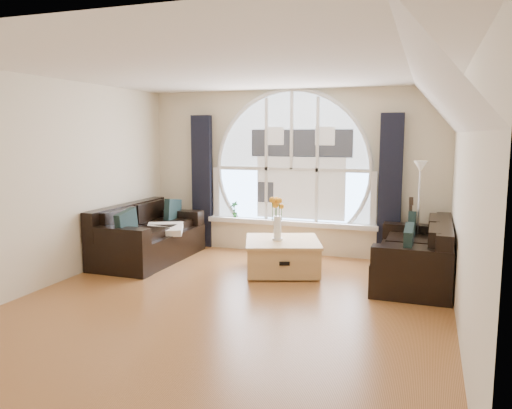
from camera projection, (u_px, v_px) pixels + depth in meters
name	position (u px, v px, depth m)	size (l,w,h in m)	color
ground	(231.00, 302.00, 5.94)	(5.00, 5.50, 0.01)	brown
ceiling	(230.00, 69.00, 5.56)	(5.00, 5.50, 0.01)	silver
wall_back	(292.00, 172.00, 8.32)	(5.00, 0.01, 2.70)	beige
wall_front	(69.00, 234.00, 3.18)	(5.00, 0.01, 2.70)	beige
wall_left	(54.00, 182.00, 6.56)	(0.01, 5.50, 2.70)	beige
wall_right	(465.00, 198.00, 4.94)	(0.01, 5.50, 2.70)	beige
attic_slope	(438.00, 96.00, 4.90)	(0.92, 5.50, 0.72)	silver
arched_window	(292.00, 156.00, 8.26)	(2.60, 0.06, 2.15)	silver
window_sill	(290.00, 223.00, 8.35)	(2.90, 0.22, 0.08)	white
window_frame	(291.00, 156.00, 8.23)	(2.76, 0.08, 2.15)	white
neighbor_house	(300.00, 163.00, 8.21)	(1.70, 0.02, 1.50)	silver
curtain_left	(202.00, 182.00, 8.76)	(0.35, 0.12, 2.30)	black
curtain_right	(390.00, 188.00, 7.72)	(0.35, 0.12, 2.30)	black
sofa_left	(149.00, 235.00, 7.86)	(0.99, 1.97, 0.88)	black
sofa_right	(413.00, 253.00, 6.69)	(0.94, 1.87, 0.83)	black
coffee_chest	(282.00, 255.00, 7.19)	(1.04, 1.04, 0.51)	tan
throw_blanket	(165.00, 229.00, 7.82)	(0.55, 0.55, 0.10)	silver
vase_flowers	(278.00, 213.00, 7.11)	(0.24, 0.24, 0.70)	white
floor_lamp	(418.00, 216.00, 7.24)	(0.24, 0.24, 1.60)	#B2B2B2
guitar	(410.00, 231.00, 7.51)	(0.36, 0.24, 1.06)	brown
potted_plant	(235.00, 209.00, 8.65)	(0.15, 0.10, 0.28)	#1E6023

